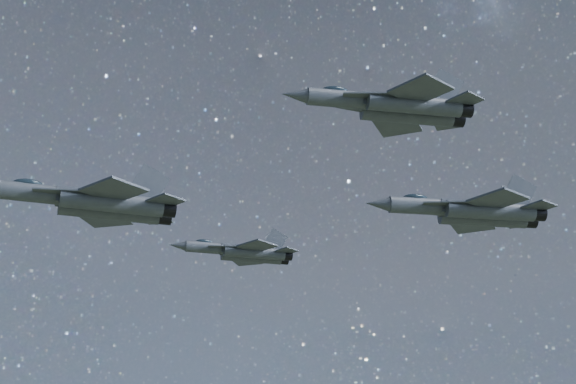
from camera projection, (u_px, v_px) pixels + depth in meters
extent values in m
cylinder|color=#353A42|center=(42.00, 194.00, 80.56)|extent=(8.35, 2.12, 1.75)
ellipsoid|color=#1A272F|center=(28.00, 184.00, 80.48)|extent=(2.71, 1.29, 0.86)
cube|color=#353A42|center=(106.00, 201.00, 82.18)|extent=(9.24, 2.09, 1.45)
cylinder|color=#353A42|center=(112.00, 203.00, 81.13)|extent=(9.47, 2.17, 1.75)
cylinder|color=#353A42|center=(109.00, 211.00, 83.11)|extent=(9.47, 2.17, 1.75)
cylinder|color=black|center=(168.00, 209.00, 82.58)|extent=(1.53, 1.67, 1.61)
cylinder|color=black|center=(163.00, 216.00, 84.57)|extent=(1.53, 1.67, 1.61)
cube|color=#353A42|center=(66.00, 192.00, 79.73)|extent=(5.93, 2.07, 0.13)
cube|color=#353A42|center=(63.00, 203.00, 82.42)|extent=(5.94, 2.56, 0.13)
cube|color=#353A42|center=(114.00, 190.00, 78.76)|extent=(6.23, 6.37, 0.22)
cube|color=#353A42|center=(104.00, 217.00, 85.52)|extent=(6.07, 6.28, 0.22)
cube|color=#353A42|center=(166.00, 201.00, 81.25)|extent=(3.67, 3.74, 0.17)
cube|color=#353A42|center=(156.00, 219.00, 85.81)|extent=(3.57, 3.67, 0.17)
cube|color=#353A42|center=(149.00, 184.00, 82.57)|extent=(3.89, 0.54, 3.98)
cube|color=#353A42|center=(144.00, 195.00, 85.05)|extent=(3.88, 0.67, 3.98)
cylinder|color=#353A42|center=(213.00, 248.00, 104.04)|extent=(6.43, 1.38, 1.36)
cone|color=#353A42|center=(178.00, 245.00, 103.05)|extent=(2.09, 1.22, 1.22)
ellipsoid|color=#1A272F|center=(204.00, 242.00, 104.03)|extent=(2.07, 0.92, 0.67)
cube|color=#353A42|center=(250.00, 251.00, 105.11)|extent=(7.13, 1.33, 1.13)
cylinder|color=#353A42|center=(254.00, 253.00, 104.27)|extent=(7.30, 1.38, 1.36)
cylinder|color=#353A42|center=(251.00, 257.00, 105.83)|extent=(7.30, 1.38, 1.36)
cylinder|color=black|center=(287.00, 255.00, 105.22)|extent=(1.13, 1.25, 1.25)
cylinder|color=black|center=(283.00, 259.00, 106.79)|extent=(1.13, 1.25, 1.25)
cube|color=#353A42|center=(228.00, 247.00, 103.32)|extent=(4.62, 1.81, 0.10)
cube|color=#353A42|center=(224.00, 253.00, 105.43)|extent=(4.62, 1.79, 0.10)
cube|color=#353A42|center=(257.00, 246.00, 102.41)|extent=(4.77, 4.91, 0.17)
cube|color=#353A42|center=(246.00, 260.00, 107.73)|extent=(4.78, 4.92, 0.17)
cube|color=#353A42|center=(287.00, 251.00, 104.19)|extent=(2.81, 2.88, 0.13)
cube|color=#353A42|center=(278.00, 260.00, 107.78)|extent=(2.82, 2.88, 0.13)
cube|color=#353A42|center=(276.00, 241.00, 105.27)|extent=(3.02, 0.39, 3.09)
cube|color=#353A42|center=(271.00, 246.00, 107.23)|extent=(3.02, 0.39, 3.09)
cylinder|color=#353A42|center=(349.00, 100.00, 65.89)|extent=(6.42, 1.84, 1.34)
cone|color=#353A42|center=(295.00, 95.00, 65.20)|extent=(2.15, 1.36, 1.20)
ellipsoid|color=#1A272F|center=(335.00, 91.00, 65.95)|extent=(2.10, 1.06, 0.66)
cube|color=#353A42|center=(406.00, 105.00, 66.63)|extent=(7.10, 1.85, 1.11)
cylinder|color=#353A42|center=(414.00, 105.00, 65.76)|extent=(7.28, 1.91, 1.34)
cylinder|color=#353A42|center=(407.00, 115.00, 67.33)|extent=(7.28, 1.91, 1.34)
cylinder|color=black|center=(464.00, 109.00, 66.43)|extent=(1.21, 1.32, 1.23)
cylinder|color=black|center=(456.00, 119.00, 68.00)|extent=(1.21, 1.32, 1.23)
cube|color=#353A42|center=(373.00, 96.00, 65.06)|extent=(4.54, 2.11, 0.10)
cube|color=#353A42|center=(365.00, 109.00, 67.18)|extent=(4.53, 1.43, 0.10)
cube|color=#353A42|center=(421.00, 90.00, 63.91)|extent=(4.58, 4.77, 0.17)
cube|color=#353A42|center=(397.00, 124.00, 69.25)|extent=(4.81, 4.90, 0.17)
cube|color=#353A42|center=(465.00, 100.00, 65.41)|extent=(2.70, 2.78, 0.13)
cube|color=#353A42|center=(447.00, 123.00, 69.02)|extent=(2.84, 2.88, 0.13)
cube|color=#353A42|center=(445.00, 87.00, 66.58)|extent=(2.96, 0.62, 3.05)
cube|color=#353A42|center=(436.00, 100.00, 68.54)|extent=(2.98, 0.44, 3.05)
cylinder|color=#353A42|center=(428.00, 206.00, 91.16)|extent=(8.40, 2.67, 1.74)
cone|color=#353A42|center=(378.00, 204.00, 90.42)|extent=(2.84, 1.86, 1.56)
ellipsoid|color=#1A272F|center=(415.00, 198.00, 91.28)|extent=(2.77, 1.47, 0.86)
cube|color=#353A42|center=(482.00, 210.00, 91.94)|extent=(9.28, 2.71, 1.45)
cylinder|color=#353A42|center=(490.00, 211.00, 90.79)|extent=(9.51, 2.80, 1.74)
cylinder|color=#353A42|center=(483.00, 218.00, 92.84)|extent=(9.51, 2.80, 1.74)
cylinder|color=black|center=(538.00, 213.00, 91.49)|extent=(1.63, 1.76, 1.61)
cylinder|color=black|center=(529.00, 221.00, 93.55)|extent=(1.63, 1.76, 1.61)
cube|color=#353A42|center=(452.00, 204.00, 90.00)|extent=(5.90, 2.92, 0.13)
cube|color=#353A42|center=(443.00, 214.00, 92.77)|extent=(5.88, 1.67, 0.13)
cube|color=#353A42|center=(498.00, 200.00, 88.37)|extent=(5.89, 6.16, 0.22)
cube|color=#353A42|center=(472.00, 224.00, 95.36)|extent=(6.31, 6.40, 0.22)
cube|color=#353A42|center=(539.00, 206.00, 90.18)|extent=(3.47, 3.58, 0.17)
cube|color=#353A42|center=(520.00, 223.00, 94.91)|extent=(3.72, 3.77, 0.17)
cube|color=#353A42|center=(519.00, 193.00, 91.75)|extent=(3.84, 0.93, 3.97)
cube|color=#353A42|center=(509.00, 202.00, 94.32)|extent=(3.89, 0.61, 3.97)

